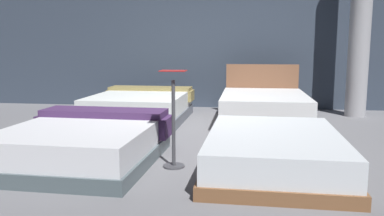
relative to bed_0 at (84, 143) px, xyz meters
name	(u,v)px	position (x,y,z in m)	size (l,w,h in m)	color
ground_plane	(193,137)	(1.07, 1.53, -0.24)	(18.00, 18.00, 0.02)	slate
showroom_back_wall	(211,28)	(1.07, 4.51, 1.52)	(18.00, 0.06, 3.50)	#333D4C
bed_0	(84,143)	(0.00, 0.00, 0.00)	(1.75, 1.97, 0.52)	#4A585D
bed_1	(274,151)	(2.16, 0.01, -0.03)	(1.49, 2.15, 0.41)	brown
bed_2	(140,107)	(-0.06, 2.75, 0.02)	(1.73, 2.10, 0.54)	#4D525E
bed_3	(264,108)	(2.17, 2.75, 0.03)	(1.52, 2.15, 0.99)	brown
price_sign	(174,130)	(1.07, -0.06, 0.19)	(0.28, 0.24, 1.08)	#3F3F44
support_pillar	(360,24)	(3.96, 3.70, 1.52)	(0.39, 0.39, 3.50)	#99999E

